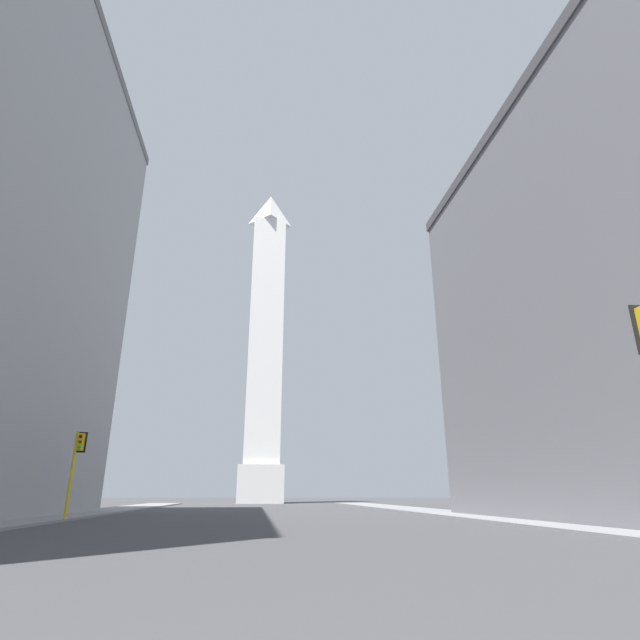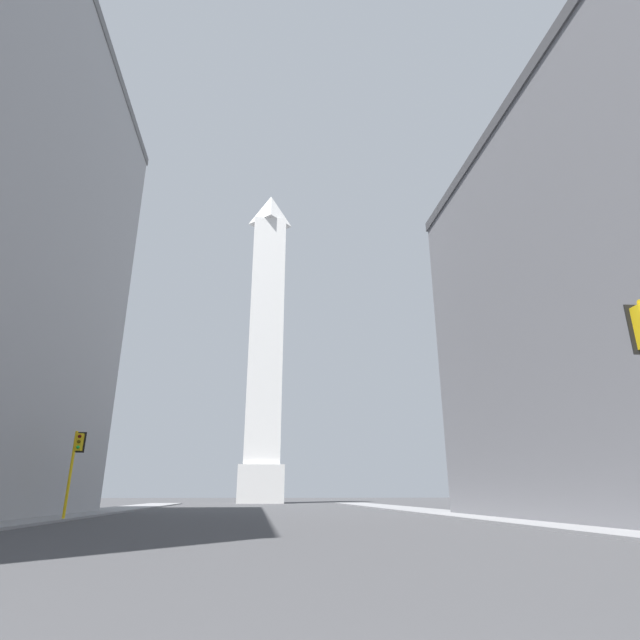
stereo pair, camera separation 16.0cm
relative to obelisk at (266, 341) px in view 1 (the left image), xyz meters
The scene contains 4 objects.
sidewalk_left 65.76m from the obelisk, 104.70° to the right, with size 5.00×107.15×0.15m, color gray.
sidewalk_right 65.76m from the obelisk, 75.30° to the right, with size 5.00×107.15×0.15m, color gray.
obelisk is the anchor object (origin of this frame).
traffic_light_mid_left 63.14m from the obelisk, 102.63° to the right, with size 0.79×0.51×5.50m.
Camera 1 is at (-1.23, -2.18, 1.64)m, focal length 28.00 mm.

